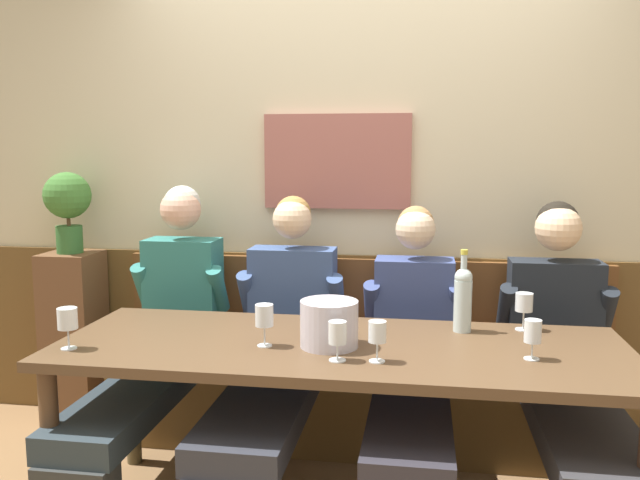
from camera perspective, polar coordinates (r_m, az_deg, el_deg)
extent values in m
cube|color=beige|center=(3.46, 3.91, 6.10)|extent=(6.80, 0.08, 2.80)
cube|color=#995B53|center=(3.42, 1.51, 6.89)|extent=(0.77, 0.04, 0.49)
cube|color=brown|center=(3.56, 3.69, -8.96)|extent=(6.80, 0.03, 0.95)
cube|color=brown|center=(3.43, 3.28, -14.13)|extent=(2.54, 0.42, 0.44)
cube|color=brown|center=(3.35, 3.32, -10.25)|extent=(2.49, 0.39, 0.05)
cube|color=brown|center=(3.46, 3.67, -5.34)|extent=(2.54, 0.04, 0.45)
cube|color=#503A26|center=(2.60, 1.79, -9.45)|extent=(2.24, 0.83, 0.04)
cylinder|color=#4E3520|center=(2.77, -22.45, -17.27)|extent=(0.07, 0.07, 0.71)
cylinder|color=#4B4027|center=(3.33, -16.15, -12.67)|extent=(0.07, 0.07, 0.71)
cylinder|color=#4E3E23|center=(3.13, 22.77, -14.37)|extent=(0.07, 0.07, 0.71)
cube|color=#29353C|center=(3.04, -15.82, -13.08)|extent=(0.32, 1.12, 0.11)
cube|color=#2B736E|center=(3.48, -11.85, -4.51)|extent=(0.38, 0.21, 0.56)
sphere|color=#D7A78D|center=(3.40, -12.12, 2.63)|extent=(0.21, 0.21, 0.21)
sphere|color=beige|center=(3.42, -11.98, 3.10)|extent=(0.19, 0.19, 0.19)
cylinder|color=#2B736E|center=(3.51, -15.17, -3.96)|extent=(0.08, 0.20, 0.27)
cylinder|color=#2B736E|center=(3.37, -8.93, -4.28)|extent=(0.08, 0.20, 0.27)
cube|color=#2C2E37|center=(2.86, -4.80, -14.19)|extent=(0.36, 1.13, 0.11)
cube|color=#374F7F|center=(3.32, -2.38, -5.23)|extent=(0.43, 0.19, 0.53)
sphere|color=beige|center=(3.24, -2.45, 1.84)|extent=(0.20, 0.20, 0.20)
sphere|color=#A07A40|center=(3.26, -2.37, 2.31)|extent=(0.18, 0.18, 0.18)
cylinder|color=#374F7F|center=(3.33, -6.34, -4.78)|extent=(0.08, 0.20, 0.27)
cylinder|color=#374F7F|center=(3.24, 1.43, -5.09)|extent=(0.08, 0.20, 0.27)
cube|color=#2C2A32|center=(2.78, 7.91, -14.86)|extent=(0.32, 1.12, 0.11)
cube|color=#37467C|center=(3.26, 8.23, -5.90)|extent=(0.38, 0.20, 0.49)
sphere|color=beige|center=(3.18, 8.37, 0.92)|extent=(0.19, 0.19, 0.19)
sphere|color=#A37749|center=(3.20, 8.39, 1.40)|extent=(0.18, 0.18, 0.18)
cylinder|color=#37467C|center=(3.23, 4.61, -5.69)|extent=(0.08, 0.20, 0.27)
cylinder|color=#37467C|center=(3.22, 11.85, -5.85)|extent=(0.08, 0.20, 0.27)
cube|color=#333336|center=(2.85, 21.78, -14.78)|extent=(0.36, 1.13, 0.11)
cube|color=black|center=(3.32, 19.79, -5.97)|extent=(0.42, 0.19, 0.50)
sphere|color=beige|center=(3.24, 20.16, 0.98)|extent=(0.21, 0.21, 0.21)
sphere|color=black|center=(3.26, 20.10, 1.50)|extent=(0.20, 0.20, 0.20)
cylinder|color=black|center=(3.24, 16.02, -5.78)|extent=(0.08, 0.20, 0.27)
cylinder|color=black|center=(3.33, 23.73, -5.80)|extent=(0.08, 0.20, 0.27)
cylinder|color=#BCB6C3|center=(2.53, 0.81, -7.35)|extent=(0.23, 0.23, 0.18)
cylinder|color=#B3C7C6|center=(2.80, 12.39, -5.67)|extent=(0.07, 0.07, 0.22)
sphere|color=#B3C7C6|center=(2.77, 12.46, -3.21)|extent=(0.07, 0.07, 0.07)
cylinder|color=#B3C7C6|center=(2.76, 12.50, -2.14)|extent=(0.03, 0.03, 0.09)
cylinder|color=gold|center=(2.76, 12.53, -1.04)|extent=(0.03, 0.03, 0.02)
cylinder|color=silver|center=(2.57, -4.87, -9.20)|extent=(0.06, 0.06, 0.00)
cylinder|color=silver|center=(2.56, -4.88, -8.33)|extent=(0.01, 0.01, 0.08)
cylinder|color=silver|center=(2.54, -4.90, -6.58)|extent=(0.07, 0.07, 0.08)
cylinder|color=#EBD489|center=(2.55, -4.90, -7.25)|extent=(0.06, 0.06, 0.02)
cylinder|color=silver|center=(2.39, 5.02, -10.53)|extent=(0.06, 0.06, 0.00)
cylinder|color=silver|center=(2.38, 5.03, -9.69)|extent=(0.01, 0.01, 0.07)
cylinder|color=silver|center=(2.36, 5.05, -7.99)|extent=(0.06, 0.06, 0.08)
cylinder|color=silver|center=(2.71, -21.13, -8.84)|extent=(0.06, 0.06, 0.00)
cylinder|color=silver|center=(2.69, -21.17, -8.03)|extent=(0.01, 0.01, 0.08)
cylinder|color=silver|center=(2.68, -21.26, -6.42)|extent=(0.08, 0.08, 0.08)
cylinder|color=#F0E18B|center=(2.68, -21.22, -7.08)|extent=(0.07, 0.07, 0.02)
cylinder|color=silver|center=(2.53, 18.04, -9.87)|extent=(0.06, 0.06, 0.00)
cylinder|color=silver|center=(2.52, 18.07, -9.17)|extent=(0.01, 0.01, 0.06)
cylinder|color=silver|center=(2.50, 18.15, -7.59)|extent=(0.06, 0.06, 0.08)
cylinder|color=#EBD68B|center=(2.51, 18.12, -8.13)|extent=(0.05, 0.05, 0.03)
cylinder|color=silver|center=(2.39, 1.53, -10.48)|extent=(0.06, 0.06, 0.00)
cylinder|color=silver|center=(2.38, 1.53, -9.74)|extent=(0.01, 0.01, 0.06)
cylinder|color=silver|center=(2.36, 1.54, -8.10)|extent=(0.07, 0.07, 0.08)
cylinder|color=#E3D77B|center=(2.37, 1.54, -8.78)|extent=(0.06, 0.06, 0.02)
cylinder|color=silver|center=(2.91, 17.35, -7.49)|extent=(0.07, 0.07, 0.00)
cylinder|color=silver|center=(2.90, 17.39, -6.71)|extent=(0.01, 0.01, 0.08)
cylinder|color=silver|center=(2.88, 17.45, -5.21)|extent=(0.07, 0.07, 0.08)
cube|color=brown|center=(3.87, -20.68, -8.06)|extent=(0.28, 0.28, 0.96)
cylinder|color=#2E602C|center=(3.76, -21.09, 0.06)|extent=(0.14, 0.14, 0.15)
cylinder|color=brown|center=(3.75, -21.17, 1.67)|extent=(0.02, 0.02, 0.06)
sphere|color=#3C712F|center=(3.74, -21.27, 3.67)|extent=(0.25, 0.25, 0.25)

